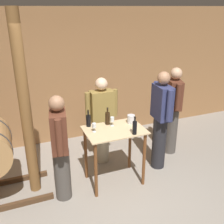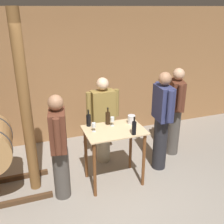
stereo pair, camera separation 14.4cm
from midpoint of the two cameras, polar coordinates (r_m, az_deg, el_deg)
The scene contains 14 objects.
ground_plane at distance 3.94m, azimuth 4.75°, elevation -21.15°, with size 14.00×14.00×0.00m, color gray.
back_wall at distance 5.47m, azimuth -5.91°, elevation 7.69°, with size 8.40×0.05×2.70m.
tasting_table at distance 4.12m, azimuth 1.48°, elevation -6.55°, with size 0.92×0.63×0.94m.
wooden_post at distance 3.88m, azimuth -17.29°, elevation 0.75°, with size 0.16×0.16×2.70m.
wine_bottle_far_left at distance 4.10m, azimuth -4.12°, elevation -1.74°, with size 0.07×0.07×0.27m.
wine_bottle_left at distance 4.15m, azimuth 0.07°, elevation -1.29°, with size 0.08×0.08×0.28m.
wine_bottle_center at distance 3.84m, azimuth 5.90°, elevation -3.43°, with size 0.07×0.07×0.27m.
wine_glass_near_left at distance 3.92m, azimuth -2.95°, elevation -2.94°, with size 0.06×0.06×0.14m.
wine_glass_near_center at distance 4.10m, azimuth 1.09°, elevation -1.68°, with size 0.06×0.06×0.15m.
ice_bucket at distance 4.22m, azimuth 5.23°, elevation -1.60°, with size 0.12×0.12×0.14m.
person_host at distance 3.79m, azimuth -10.34°, elevation -7.37°, with size 0.29×0.58×1.62m.
person_visitor_with_scarf at distance 5.02m, azimuth 14.39°, elevation 0.32°, with size 0.34×0.56×1.69m.
person_visitor_bearded at distance 4.48m, azimuth 11.70°, elevation -1.71°, with size 0.25×0.59×1.74m.
person_visitor_near_door at distance 4.63m, azimuth -1.07°, elevation -1.58°, with size 0.59×0.24×1.59m.
Camera 2 is at (-1.18, -2.62, 2.69)m, focal length 42.00 mm.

